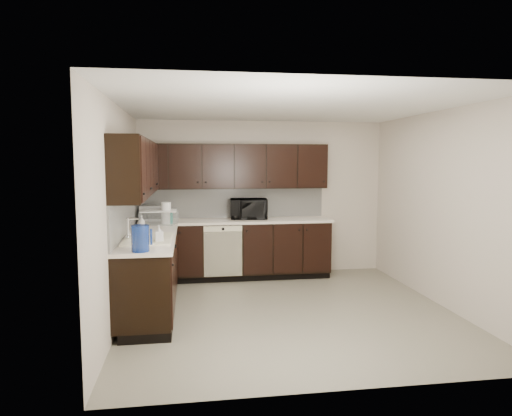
{
  "coord_description": "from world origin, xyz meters",
  "views": [
    {
      "loc": [
        -1.2,
        -5.38,
        1.85
      ],
      "look_at": [
        -0.32,
        0.6,
        1.23
      ],
      "focal_mm": 32.0,
      "sensor_mm": 36.0,
      "label": 1
    }
  ],
  "objects": [
    {
      "name": "storage_bin",
      "position": [
        -1.64,
        1.35,
        1.04
      ],
      "size": [
        0.57,
        0.47,
        0.19
      ],
      "primitive_type": "cube",
      "rotation": [
        0.0,
        0.0,
        -0.23
      ],
      "color": "silver",
      "rests_on": "countertop"
    },
    {
      "name": "blue_pitcher",
      "position": [
        -1.69,
        -0.7,
        1.07
      ],
      "size": [
        0.23,
        0.23,
        0.27
      ],
      "primitive_type": "cylinder",
      "rotation": [
        0.0,
        0.0,
        0.39
      ],
      "color": "navy",
      "rests_on": "countertop"
    },
    {
      "name": "sink",
      "position": [
        -1.68,
        -0.01,
        0.88
      ],
      "size": [
        0.54,
        0.82,
        0.42
      ],
      "color": "beige",
      "rests_on": "countertop"
    },
    {
      "name": "wall_left",
      "position": [
        -2.0,
        0.0,
        1.25
      ],
      "size": [
        0.02,
        4.0,
        2.5
      ],
      "primitive_type": "cube",
      "color": "beige",
      "rests_on": "floor"
    },
    {
      "name": "paper_towel_roll",
      "position": [
        -1.53,
        1.35,
        1.1
      ],
      "size": [
        0.18,
        0.18,
        0.32
      ],
      "primitive_type": "cylinder",
      "rotation": [
        0.0,
        0.0,
        0.29
      ],
      "color": "white",
      "rests_on": "countertop"
    },
    {
      "name": "toaster_oven",
      "position": [
        -1.75,
        1.73,
        1.06
      ],
      "size": [
        0.39,
        0.3,
        0.24
      ],
      "primitive_type": "cube",
      "rotation": [
        0.0,
        0.0,
        -0.04
      ],
      "color": "silver",
      "rests_on": "countertop"
    },
    {
      "name": "soap_bottle_b",
      "position": [
        -1.8,
        0.59,
        1.05
      ],
      "size": [
        0.08,
        0.09,
        0.22
      ],
      "primitive_type": "imported",
      "rotation": [
        0.0,
        0.0,
        0.01
      ],
      "color": "gray",
      "rests_on": "countertop"
    },
    {
      "name": "lower_cabinets",
      "position": [
        -1.01,
        1.11,
        0.41
      ],
      "size": [
        3.0,
        2.8,
        0.9
      ],
      "color": "black",
      "rests_on": "floor"
    },
    {
      "name": "dishwasher",
      "position": [
        -0.7,
        1.41,
        0.55
      ],
      "size": [
        0.58,
        0.04,
        0.78
      ],
      "color": "beige",
      "rests_on": "lower_cabinets"
    },
    {
      "name": "microwave",
      "position": [
        -0.26,
        1.76,
        1.1
      ],
      "size": [
        0.61,
        0.44,
        0.32
      ],
      "primitive_type": "imported",
      "rotation": [
        0.0,
        0.0,
        -0.09
      ],
      "color": "black",
      "rests_on": "countertop"
    },
    {
      "name": "wall_right",
      "position": [
        2.0,
        0.0,
        1.25
      ],
      "size": [
        0.02,
        4.0,
        2.5
      ],
      "primitive_type": "cube",
      "color": "beige",
      "rests_on": "floor"
    },
    {
      "name": "ceiling",
      "position": [
        0.0,
        0.0,
        2.5
      ],
      "size": [
        4.0,
        4.0,
        0.0
      ],
      "primitive_type": "plane",
      "rotation": [
        3.14,
        0.0,
        0.0
      ],
      "color": "white",
      "rests_on": "wall_back"
    },
    {
      "name": "backsplash",
      "position": [
        -1.22,
        1.32,
        1.18
      ],
      "size": [
        3.0,
        2.8,
        0.48
      ],
      "color": "beige",
      "rests_on": "countertop"
    },
    {
      "name": "soap_bottle_a",
      "position": [
        -1.54,
        -0.2,
        1.04
      ],
      "size": [
        0.1,
        0.1,
        0.19
      ],
      "primitive_type": "imported",
      "rotation": [
        0.0,
        0.0,
        0.15
      ],
      "color": "gray",
      "rests_on": "countertop"
    },
    {
      "name": "upper_cabinets",
      "position": [
        -1.1,
        1.2,
        1.77
      ],
      "size": [
        3.0,
        2.8,
        0.7
      ],
      "color": "black",
      "rests_on": "wall_back"
    },
    {
      "name": "wall_front",
      "position": [
        0.0,
        -2.0,
        1.25
      ],
      "size": [
        4.0,
        0.02,
        2.5
      ],
      "primitive_type": "cube",
      "color": "beige",
      "rests_on": "floor"
    },
    {
      "name": "countertop",
      "position": [
        -1.01,
        1.11,
        0.92
      ],
      "size": [
        3.03,
        2.83,
        0.04
      ],
      "color": "silver",
      "rests_on": "lower_cabinets"
    },
    {
      "name": "wall_back",
      "position": [
        0.0,
        2.0,
        1.25
      ],
      "size": [
        4.0,
        0.02,
        2.5
      ],
      "primitive_type": "cube",
      "color": "beige",
      "rests_on": "floor"
    },
    {
      "name": "teal_tumbler",
      "position": [
        -1.48,
        1.35,
        1.04
      ],
      "size": [
        0.11,
        0.11,
        0.19
      ],
      "primitive_type": "cylinder",
      "rotation": [
        0.0,
        0.0,
        -0.34
      ],
      "color": "#0B7C6A",
      "rests_on": "countertop"
    },
    {
      "name": "floor",
      "position": [
        0.0,
        0.0,
        0.0
      ],
      "size": [
        4.0,
        4.0,
        0.0
      ],
      "primitive_type": "plane",
      "color": "gray",
      "rests_on": "ground"
    }
  ]
}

